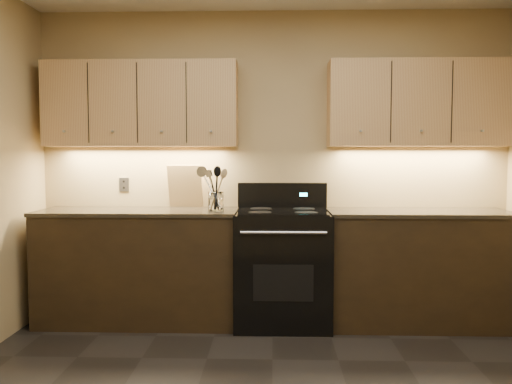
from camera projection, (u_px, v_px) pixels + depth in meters
wall_back at (273, 164)px, 4.67m from camera, size 4.00×0.04×2.60m
counter_left at (140, 266)px, 4.47m from camera, size 1.62×0.62×0.93m
counter_right at (418, 268)px, 4.39m from camera, size 1.46×0.62×0.93m
stove at (283, 266)px, 4.41m from camera, size 0.76×0.68×1.14m
upper_cab_left at (142, 104)px, 4.52m from camera, size 1.60×0.30×0.70m
upper_cab_right at (417, 104)px, 4.45m from camera, size 1.44×0.30×0.70m
outlet_plate at (124, 185)px, 4.72m from camera, size 0.08×0.01×0.12m
utensil_crock at (216, 202)px, 4.35m from camera, size 0.14×0.14×0.15m
cutting_board at (185, 186)px, 4.65m from camera, size 0.30×0.13×0.37m
wooden_spoon at (211, 188)px, 4.35m from camera, size 0.16×0.11×0.34m
black_spoon at (215, 187)px, 4.37m from camera, size 0.09×0.14×0.35m
black_turner at (218, 188)px, 4.32m from camera, size 0.18×0.18×0.36m
steel_spatula at (220, 188)px, 4.37m from camera, size 0.21×0.11×0.35m
steel_skimmer at (221, 186)px, 4.32m from camera, size 0.27×0.18×0.38m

